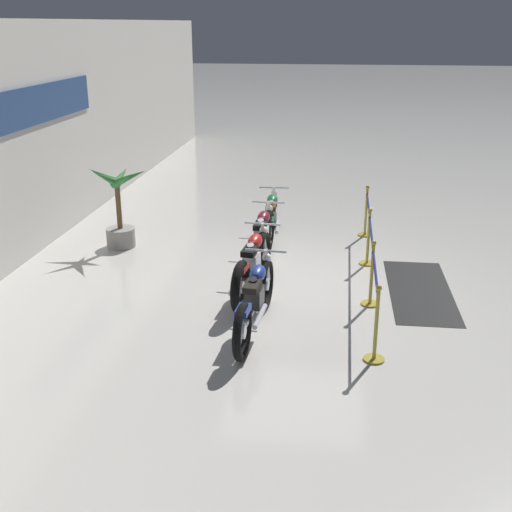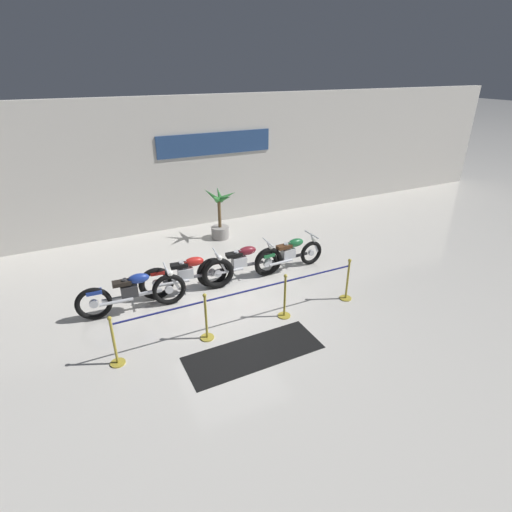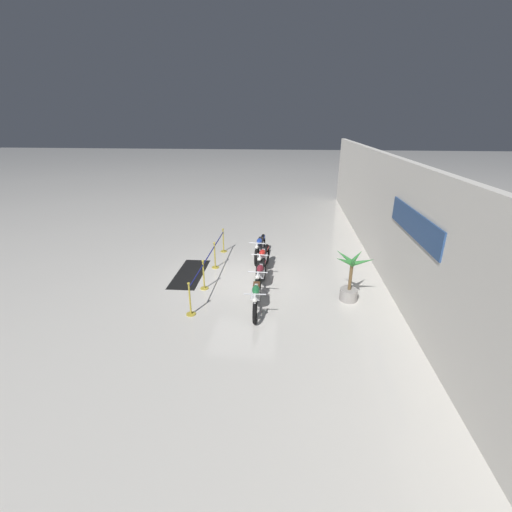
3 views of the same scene
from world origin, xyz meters
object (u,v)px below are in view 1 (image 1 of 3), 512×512
Objects in this scene: motorcycle_red_1 at (253,265)px; floor_banner at (420,291)px; stanchion_mid_left at (371,283)px; stanchion_mid_right at (368,245)px; motorcycle_blue_0 at (255,300)px; motorcycle_maroon_2 at (262,238)px; potted_palm_left_of_row at (119,213)px; motorcycle_green_3 at (272,217)px; stanchion_far_right at (366,219)px; stanchion_far_left at (373,271)px.

floor_banner is (0.45, -2.70, -0.48)m from motorcycle_red_1.
stanchion_mid_left reaches higher than floor_banner.
stanchion_mid_right is 1.46m from floor_banner.
motorcycle_blue_0 is 2.28× the size of stanchion_mid_right.
motorcycle_maroon_2 reaches higher than motorcycle_blue_0.
motorcycle_red_1 is at bearing -178.90° from motorcycle_maroon_2.
potted_palm_left_of_row is at bearing 85.90° from stanchion_mid_right.
motorcycle_blue_0 is 1.36m from motorcycle_red_1.
motorcycle_green_3 is 3.63m from floor_banner.
stanchion_mid_left is 1.00× the size of stanchion_mid_right.
motorcycle_red_1 is 0.99× the size of motorcycle_maroon_2.
floor_banner is at bearing -54.05° from motorcycle_blue_0.
floor_banner is at bearing -163.60° from stanchion_far_right.
motorcycle_red_1 reaches higher than motorcycle_green_3.
stanchion_mid_right reaches higher than motorcycle_green_3.
potted_palm_left_of_row is at bearing 65.72° from stanchion_mid_left.
stanchion_mid_right reaches higher than motorcycle_maroon_2.
motorcycle_maroon_2 is 1.42m from motorcycle_green_3.
motorcycle_red_1 is 2.19× the size of stanchion_far_right.
motorcycle_maroon_2 is at bearing 134.54° from stanchion_far_right.
potted_palm_left_of_row is 1.56× the size of stanchion_mid_left.
stanchion_far_right is 2.96m from floor_banner.
potted_palm_left_of_row reaches higher than stanchion_mid_left.
floor_banner is at bearing -144.02° from stanchion_mid_right.
motorcycle_red_1 is (1.34, 0.23, 0.00)m from motorcycle_blue_0.
potted_palm_left_of_row is 5.32m from stanchion_far_left.
potted_palm_left_of_row reaches higher than motorcycle_green_3.
stanchion_mid_left is (0.26, 0.00, -0.30)m from stanchion_far_left.
stanchion_mid_left and stanchion_mid_right have the same top height.
stanchion_mid_right is at bearing -84.25° from motorcycle_maroon_2.
potted_palm_left_of_row reaches higher than floor_banner.
motorcycle_red_1 is at bearing 130.48° from stanchion_mid_right.
motorcycle_red_1 is at bearing 83.85° from stanchion_mid_left.
motorcycle_red_1 is at bearing 76.15° from stanchion_far_left.
potted_palm_left_of_row is at bearing 55.98° from motorcycle_red_1.
motorcycle_red_1 is 3.47m from potted_palm_left_of_row.
motorcycle_maroon_2 is 0.43× the size of stanchion_far_left.
motorcycle_red_1 is 0.86× the size of floor_banner.
floor_banner is at bearing -51.69° from stanchion_mid_left.
motorcycle_blue_0 is at bearing 160.40° from stanchion_far_right.
stanchion_far_right is (3.48, 0.00, 0.00)m from stanchion_mid_left.
stanchion_mid_left is 1.80m from stanchion_mid_right.
motorcycle_red_1 is at bearing -124.02° from potted_palm_left_of_row.
stanchion_far_left is 5.07× the size of stanchion_far_right.
motorcycle_green_3 is (4.16, 0.24, -0.03)m from motorcycle_blue_0.
floor_banner is at bearing -80.46° from motorcycle_red_1.
stanchion_mid_right is at bearing -29.23° from motorcycle_blue_0.
motorcycle_red_1 is 1.10× the size of motorcycle_green_3.
motorcycle_red_1 is at bearing 98.53° from floor_banner.
floor_banner is (-1.48, -5.58, -0.68)m from potted_palm_left_of_row.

